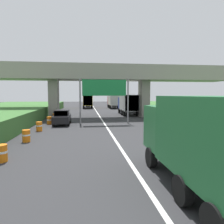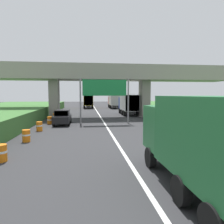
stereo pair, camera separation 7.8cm
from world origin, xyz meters
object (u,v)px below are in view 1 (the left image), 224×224
at_px(construction_barrel_3, 39,126).
at_px(truck_yellow, 88,101).
at_px(construction_barrel_2, 26,136).
at_px(truck_blue, 128,104).
at_px(construction_barrel_5, 55,116).
at_px(construction_barrel_1, 2,153).
at_px(car_black, 62,117).
at_px(truck_green, 205,140).
at_px(construction_barrel_4, 49,120).
at_px(truck_red, 113,101).
at_px(overhead_highway_sign, 104,91).

bearing_deg(construction_barrel_3, truck_yellow, 81.30).
height_order(construction_barrel_2, construction_barrel_3, same).
height_order(truck_blue, construction_barrel_5, truck_blue).
xyz_separation_m(truck_blue, construction_barrel_1, (-11.54, -23.37, -1.47)).
distance_m(car_black, construction_barrel_3, 4.36).
bearing_deg(construction_barrel_3, construction_barrel_5, 89.07).
relative_size(truck_green, truck_yellow, 1.00).
bearing_deg(construction_barrel_2, construction_barrel_3, 90.63).
xyz_separation_m(truck_yellow, construction_barrel_3, (-4.98, -32.54, -1.47)).
relative_size(truck_yellow, construction_barrel_4, 8.11).
xyz_separation_m(construction_barrel_4, construction_barrel_5, (-0.03, 4.48, 0.00)).
bearing_deg(construction_barrel_3, construction_barrel_4, 87.72).
relative_size(truck_red, construction_barrel_2, 8.11).
xyz_separation_m(truck_yellow, construction_barrel_1, (-4.92, -41.51, -1.47)).
relative_size(truck_yellow, construction_barrel_5, 8.11).
distance_m(truck_green, construction_barrel_4, 19.90).
height_order(construction_barrel_1, construction_barrel_5, same).
height_order(overhead_highway_sign, truck_yellow, overhead_highway_sign).
bearing_deg(car_black, overhead_highway_sign, 1.87).
height_order(truck_green, construction_barrel_3, truck_green).
xyz_separation_m(truck_blue, construction_barrel_4, (-11.42, -9.91, -1.47)).
distance_m(truck_blue, construction_barrel_4, 15.19).
distance_m(truck_red, truck_blue, 17.21).
xyz_separation_m(construction_barrel_1, construction_barrel_3, (-0.06, 8.97, 0.00)).
bearing_deg(truck_blue, construction_barrel_1, -116.29).
bearing_deg(car_black, construction_barrel_2, -101.03).
distance_m(overhead_highway_sign, construction_barrel_3, 8.58).
xyz_separation_m(car_black, construction_barrel_4, (-1.52, 0.49, -0.40)).
bearing_deg(overhead_highway_sign, construction_barrel_2, -127.36).
bearing_deg(construction_barrel_4, overhead_highway_sign, -2.93).
bearing_deg(construction_barrel_5, construction_barrel_4, -89.58).
height_order(truck_red, truck_yellow, same).
relative_size(construction_barrel_1, construction_barrel_5, 1.00).
bearing_deg(overhead_highway_sign, construction_barrel_1, -116.66).
bearing_deg(overhead_highway_sign, truck_red, 80.12).
bearing_deg(truck_green, truck_yellow, 94.33).
distance_m(truck_red, construction_barrel_5, 25.33).
distance_m(car_black, construction_barrel_5, 5.23).
xyz_separation_m(truck_blue, construction_barrel_3, (-11.60, -14.40, -1.47)).
bearing_deg(construction_barrel_2, truck_red, 72.50).
bearing_deg(truck_green, truck_blue, 83.62).
height_order(car_black, construction_barrel_3, car_black).
distance_m(construction_barrel_1, construction_barrel_3, 8.97).
bearing_deg(truck_yellow, truck_red, -8.28).
height_order(overhead_highway_sign, construction_barrel_5, overhead_highway_sign).
distance_m(overhead_highway_sign, truck_yellow, 28.51).
relative_size(truck_red, truck_yellow, 1.00).
bearing_deg(car_black, construction_barrel_1, -97.23).
xyz_separation_m(truck_red, construction_barrel_4, (-11.25, -27.12, -1.47)).
xyz_separation_m(overhead_highway_sign, truck_yellow, (-1.67, 28.39, -2.01)).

